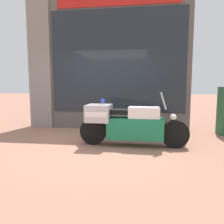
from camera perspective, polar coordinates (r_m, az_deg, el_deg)
The scene contains 4 objects.
ground_plane at distance 5.18m, azimuth -4.72°, elevation -8.34°, with size 60.00×60.00×0.00m, color #9E6B56.
shop_building at distance 7.05m, azimuth -3.95°, elevation 12.45°, with size 5.03×0.55×4.07m.
window_display at distance 7.00m, azimuth 1.21°, elevation -0.21°, with size 3.85×0.30×2.08m.
paramedic_motorcycle at distance 4.94m, azimuth 3.75°, elevation -2.74°, with size 2.45×0.63×1.22m.
Camera 1 is at (1.11, -4.87, 1.36)m, focal length 35.00 mm.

